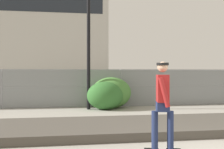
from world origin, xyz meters
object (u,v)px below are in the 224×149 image
at_px(skater, 163,101).
at_px(shrub_left, 105,96).
at_px(street_lamp, 89,10).
at_px(parked_car_near, 17,88).
at_px(shrub_center, 111,93).

relative_size(skater, shrub_left, 1.10).
xyz_separation_m(skater, shrub_left, (-0.14, 7.25, -0.47)).
bearing_deg(shrub_left, street_lamp, 162.32).
bearing_deg(parked_car_near, shrub_left, -40.03).
bearing_deg(shrub_center, parked_car_near, 145.79).
xyz_separation_m(parked_car_near, shrub_center, (4.87, -3.31, -0.10)).
bearing_deg(parked_car_near, street_lamp, -43.27).
relative_size(skater, street_lamp, 0.25).
distance_m(skater, street_lamp, 8.28).
distance_m(parked_car_near, shrub_left, 5.90).
height_order(skater, parked_car_near, skater).
height_order(skater, shrub_center, skater).
bearing_deg(skater, shrub_left, 91.11).
bearing_deg(shrub_left, skater, -88.89).
bearing_deg(skater, street_lamp, 96.66).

